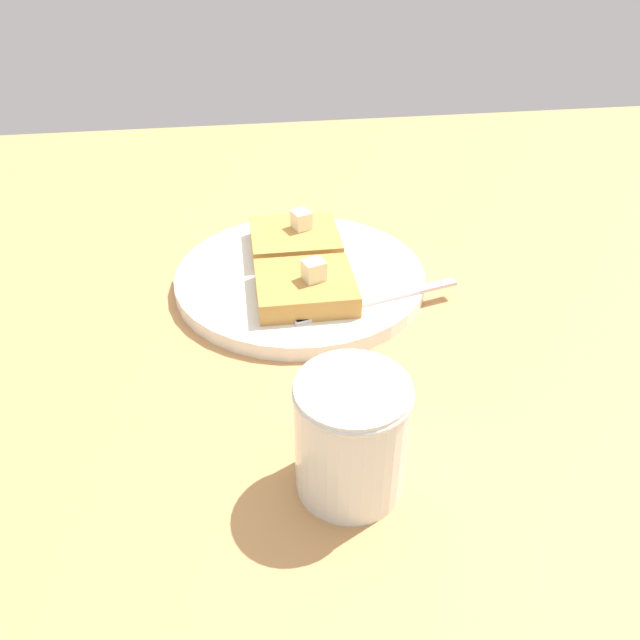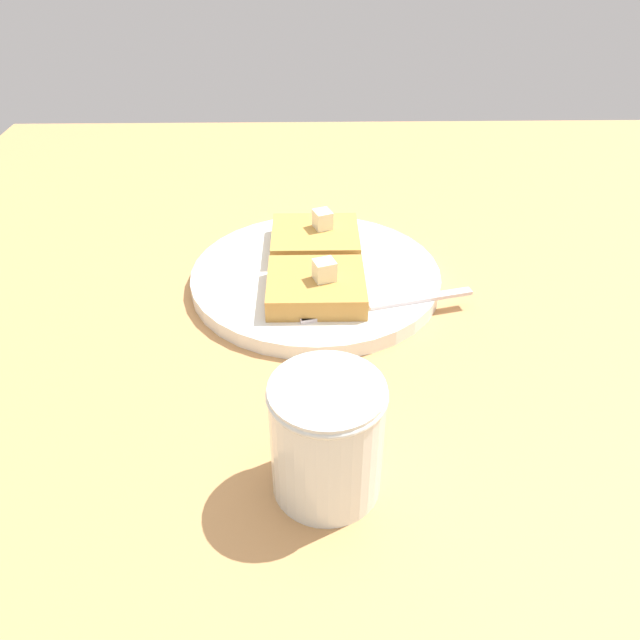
# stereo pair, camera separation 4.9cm
# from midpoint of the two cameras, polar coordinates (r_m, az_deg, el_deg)

# --- Properties ---
(table_surface) EXTENTS (1.17, 1.17, 0.03)m
(table_surface) POSITION_cam_midpoint_polar(r_m,az_deg,el_deg) (0.57, 6.21, -1.73)
(table_surface) COLOR tan
(table_surface) RESTS_ON ground
(plate) EXTENTS (0.24, 0.24, 0.01)m
(plate) POSITION_cam_midpoint_polar(r_m,az_deg,el_deg) (0.62, -4.12, 3.88)
(plate) COLOR white
(plate) RESTS_ON table_surface
(toast_slice_left) EXTENTS (0.08, 0.09, 0.02)m
(toast_slice_left) POSITION_cam_midpoint_polar(r_m,az_deg,el_deg) (0.57, -3.82, 2.91)
(toast_slice_left) COLOR #BB853D
(toast_slice_left) RESTS_ON plate
(toast_slice_middle) EXTENTS (0.08, 0.09, 0.02)m
(toast_slice_middle) POSITION_cam_midpoint_polar(r_m,az_deg,el_deg) (0.65, -4.50, 7.20)
(toast_slice_middle) COLOR #C08E40
(toast_slice_middle) RESTS_ON plate
(butter_pat_primary) EXTENTS (0.02, 0.02, 0.02)m
(butter_pat_primary) POSITION_cam_midpoint_polar(r_m,az_deg,el_deg) (0.56, -3.11, 4.48)
(butter_pat_primary) COLOR #F4EFC5
(butter_pat_primary) RESTS_ON toast_slice_left
(butter_pat_secondary) EXTENTS (0.02, 0.02, 0.02)m
(butter_pat_secondary) POSITION_cam_midpoint_polar(r_m,az_deg,el_deg) (0.65, -3.94, 9.06)
(butter_pat_secondary) COLOR #F7EFC9
(butter_pat_secondary) RESTS_ON toast_slice_middle
(fork) EXTENTS (0.05, 0.16, 0.00)m
(fork) POSITION_cam_midpoint_polar(r_m,az_deg,el_deg) (0.57, 1.67, 1.59)
(fork) COLOR silver
(fork) RESTS_ON plate
(syrup_jar) EXTENTS (0.07, 0.07, 0.09)m
(syrup_jar) POSITION_cam_midpoint_polar(r_m,az_deg,el_deg) (0.40, -0.72, -11.09)
(syrup_jar) COLOR #5B2C0E
(syrup_jar) RESTS_ON table_surface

